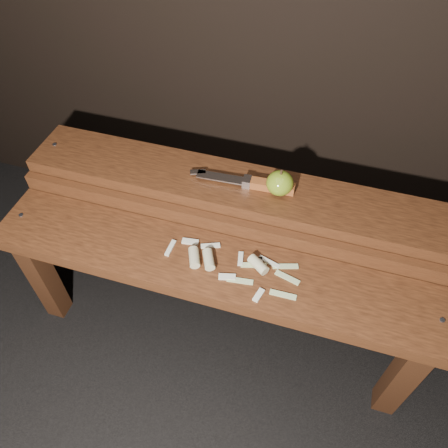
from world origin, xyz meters
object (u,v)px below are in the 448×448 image
(apple, at_px, (280,183))
(bench_rear_tier, at_px, (235,206))
(bench_front_tier, at_px, (211,281))
(knife, at_px, (259,184))

(apple, bearing_deg, bench_rear_tier, -177.93)
(bench_front_tier, xyz_separation_m, bench_rear_tier, (0.00, 0.23, 0.06))
(knife, bearing_deg, apple, -2.54)
(bench_front_tier, xyz_separation_m, apple, (0.12, 0.23, 0.18))
(apple, bearing_deg, knife, 177.46)
(bench_rear_tier, xyz_separation_m, apple, (0.12, 0.00, 0.12))
(bench_rear_tier, bearing_deg, knife, 6.17)
(bench_rear_tier, distance_m, knife, 0.12)
(bench_front_tier, bearing_deg, knife, 74.88)
(bench_front_tier, bearing_deg, apple, 62.64)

